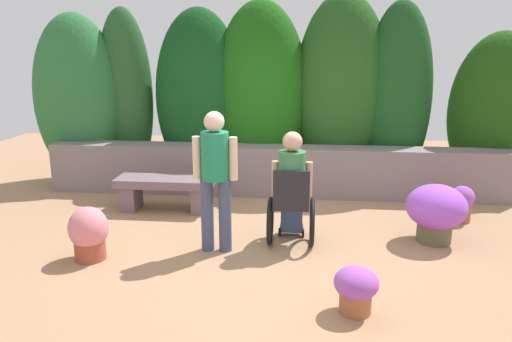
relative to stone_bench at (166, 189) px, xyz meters
The scene contains 10 objects.
ground_plane 1.88m from the stone_bench, 37.70° to the right, with size 13.63×13.63×0.00m, color #A77D5A.
stone_retaining_wall 1.73m from the stone_bench, 31.83° to the left, with size 6.99×0.46×0.75m, color gray.
hedge_backdrop 2.33m from the stone_bench, 48.78° to the left, with size 8.17×1.21×3.05m.
stone_bench is the anchor object (origin of this frame).
person_in_wheelchair 2.07m from the stone_bench, 29.91° to the right, with size 0.53×0.66×1.33m.
person_standing_companion 1.71m from the stone_bench, 53.87° to the right, with size 0.49×0.30×1.57m.
flower_pot_purple_near 3.53m from the stone_bench, 12.93° to the right, with size 0.69×0.69×0.69m.
flower_pot_terracotta_by_wall 3.96m from the stone_bench, ahead, with size 0.30×0.30×0.48m.
flower_pot_red_accent 1.71m from the stone_bench, 102.43° to the right, with size 0.42×0.42×0.59m.
flower_pot_small_foreground 3.44m from the stone_bench, 46.40° to the right, with size 0.38×0.38×0.42m.
Camera 1 is at (0.44, -5.27, 2.25)m, focal length 34.66 mm.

